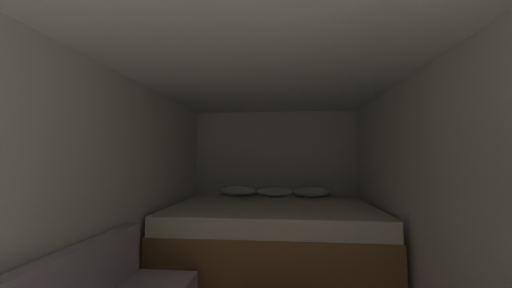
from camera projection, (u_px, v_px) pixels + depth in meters
The scene contains 5 objects.
wall_back at pixel (275, 176), 4.70m from camera, with size 2.74×0.05×2.12m, color silver.
wall_left at pixel (98, 195), 2.30m from camera, with size 0.05×5.04×2.12m, color silver.
wall_right at pixel (452, 200), 2.04m from camera, with size 0.05×5.04×2.12m, color silver.
ceiling_slab at pixel (264, 56), 2.22m from camera, with size 2.74×5.04×0.05m, color white.
bed at pixel (273, 233), 3.67m from camera, with size 2.52×1.89×0.92m.
Camera 1 is at (0.15, -0.34, 1.36)m, focal length 20.11 mm.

